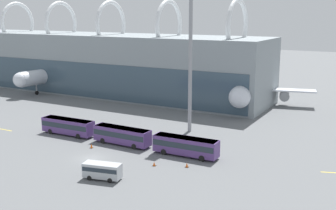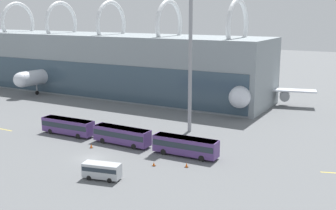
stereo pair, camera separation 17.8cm
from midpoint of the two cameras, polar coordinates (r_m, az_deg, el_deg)
ground_plane at (r=69.96m, az=-10.37°, el=-7.13°), size 440.00×440.00×0.00m
terminal_building at (r=135.82m, az=-14.08°, el=5.99°), size 129.81×20.65×26.66m
airliner_at_gate_near at (r=134.39m, az=-13.59°, el=4.27°), size 35.24×37.38×12.80m
airliner_at_gate_far at (r=109.73m, az=10.50°, el=2.62°), size 34.27×35.67×14.80m
shuttle_bus_0 at (r=83.55m, az=-13.46°, el=-2.72°), size 11.16×2.89×3.12m
shuttle_bus_1 at (r=75.78m, az=-6.32°, el=-4.01°), size 11.14×2.84×3.12m
shuttle_bus_2 at (r=69.52m, az=2.33°, el=-5.45°), size 11.15×2.87×3.12m
service_van_foreground at (r=60.93m, az=-8.98°, el=-8.68°), size 5.72×3.12×2.35m
floodlight_mast at (r=81.32m, az=2.99°, el=7.78°), size 2.04×2.04×30.13m
traffic_cone_0 at (r=75.04m, az=-10.41°, el=-5.47°), size 0.57×0.57×0.78m
traffic_cone_1 at (r=65.56m, az=-1.97°, el=-7.98°), size 0.56×0.56×0.64m
traffic_cone_2 at (r=65.03m, az=2.49°, el=-8.12°), size 0.56×0.56×0.73m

